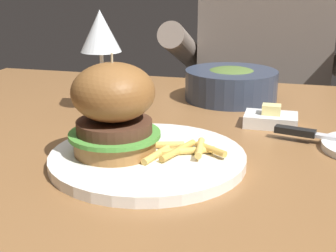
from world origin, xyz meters
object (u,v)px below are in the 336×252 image
(table_knife, at_px, (333,137))
(diner_person, at_px, (261,120))
(burger_sandwich, at_px, (114,109))
(soup_bowl, at_px, (231,84))
(butter_dish, at_px, (271,119))
(main_plate, at_px, (148,158))
(wine_glass, at_px, (101,35))

(table_knife, xyz_separation_m, diner_person, (-0.14, 0.68, -0.19))
(burger_sandwich, height_order, table_knife, burger_sandwich)
(burger_sandwich, xyz_separation_m, soup_bowl, (0.10, 0.37, -0.04))
(burger_sandwich, xyz_separation_m, diner_person, (0.14, 0.82, -0.25))
(butter_dish, xyz_separation_m, soup_bowl, (-0.09, 0.16, 0.02))
(main_plate, height_order, table_knife, table_knife)
(table_knife, bearing_deg, diner_person, 101.73)
(wine_glass, bearing_deg, burger_sandwich, -64.04)
(table_knife, bearing_deg, butter_dish, 141.44)
(wine_glass, xyz_separation_m, diner_person, (0.25, 0.60, -0.31))
(butter_dish, distance_m, soup_bowl, 0.18)
(main_plate, relative_size, diner_person, 0.22)
(burger_sandwich, bearing_deg, butter_dish, 48.11)
(wine_glass, height_order, diner_person, diner_person)
(table_knife, bearing_deg, soup_bowl, 128.10)
(burger_sandwich, height_order, wine_glass, wine_glass)
(soup_bowl, bearing_deg, wine_glass, -145.76)
(main_plate, bearing_deg, soup_bowl, 80.37)
(diner_person, bearing_deg, butter_dish, -85.39)
(burger_sandwich, bearing_deg, wine_glass, 115.96)
(wine_glass, relative_size, butter_dish, 2.12)
(main_plate, distance_m, burger_sandwich, 0.08)
(main_plate, bearing_deg, wine_glass, 124.98)
(table_knife, bearing_deg, main_plate, -151.25)
(wine_glass, relative_size, table_knife, 0.87)
(diner_person, bearing_deg, table_knife, -78.27)
(burger_sandwich, relative_size, butter_dish, 1.54)
(main_plate, relative_size, butter_dish, 3.03)
(table_knife, distance_m, diner_person, 0.72)
(butter_dish, relative_size, diner_person, 0.07)
(main_plate, relative_size, wine_glass, 1.43)
(table_knife, relative_size, butter_dish, 2.44)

